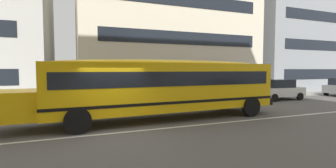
% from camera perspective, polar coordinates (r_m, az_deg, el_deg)
% --- Properties ---
extents(ground_plane, '(400.00, 400.00, 0.00)m').
position_cam_1_polar(ground_plane, '(9.61, -12.28, -11.27)').
color(ground_plane, '#54514F').
extents(sidewalk_far, '(120.00, 3.00, 0.01)m').
position_cam_1_polar(sidewalk_far, '(17.58, -16.66, -4.62)').
color(sidewalk_far, gray).
rests_on(sidewalk_far, ground_plane).
extents(lane_centreline, '(110.00, 0.16, 0.01)m').
position_cam_1_polar(lane_centreline, '(9.61, -12.28, -11.25)').
color(lane_centreline, silver).
rests_on(lane_centreline, ground_plane).
extents(school_bus, '(13.07, 3.16, 2.90)m').
position_cam_1_polar(school_bus, '(11.74, -1.42, 0.01)').
color(school_bus, yellow).
rests_on(school_bus, ground_plane).
extents(parked_car_white_near_corner, '(3.92, 1.92, 1.64)m').
position_cam_1_polar(parked_car_white_near_corner, '(21.29, 24.70, -1.14)').
color(parked_car_white_near_corner, silver).
rests_on(parked_car_white_near_corner, ground_plane).
extents(apartment_block_far_centre, '(17.22, 10.18, 16.50)m').
position_cam_1_polar(apartment_block_far_centre, '(26.23, -0.97, 16.27)').
color(apartment_block_far_centre, beige).
rests_on(apartment_block_far_centre, ground_plane).
extents(apartment_block_far_right, '(16.94, 13.96, 19.70)m').
position_cam_1_polar(apartment_block_far_right, '(38.54, 25.61, 14.22)').
color(apartment_block_far_right, gray).
rests_on(apartment_block_far_right, ground_plane).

